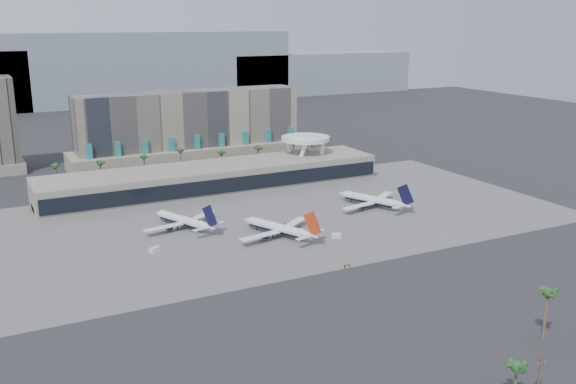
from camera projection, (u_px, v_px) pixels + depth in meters
name	position (u px, v px, depth m)	size (l,w,h in m)	color
ground	(325.00, 260.00, 225.07)	(900.00, 900.00, 0.00)	#232326
apron_pad	(260.00, 218.00, 272.38)	(260.00, 130.00, 0.06)	#5B5B59
mountain_ridge	(111.00, 74.00, 633.90)	(680.00, 60.00, 70.00)	gray
hotel	(190.00, 134.00, 375.14)	(140.00, 30.00, 42.00)	gray
terminal	(214.00, 176.00, 317.88)	(170.00, 32.50, 14.50)	#9D968A
saucer_structure	(306.00, 141.00, 344.17)	(26.00, 26.00, 21.89)	white
palm_row	(203.00, 154.00, 350.16)	(157.80, 2.80, 13.10)	brown
utility_pole	(539.00, 373.00, 139.66)	(3.20, 0.85, 12.00)	#4C3826
airliner_left	(184.00, 220.00, 258.89)	(34.07, 35.11, 12.86)	white
airliner_centre	(279.00, 228.00, 248.89)	(35.34, 36.39, 13.43)	white
airliner_right	(373.00, 200.00, 287.89)	(35.47, 36.52, 13.48)	white
service_vehicle_a	(155.00, 250.00, 232.55)	(3.91, 1.91, 1.91)	silver
service_vehicle_b	(336.00, 236.00, 247.64)	(3.68, 2.10, 1.89)	silver
taxiway_sign	(347.00, 266.00, 218.20)	(2.19, 0.48, 0.99)	black
near_palm_a	(516.00, 372.00, 140.45)	(6.00, 6.00, 9.80)	brown
near_palm_b	(547.00, 298.00, 165.28)	(6.00, 6.00, 15.14)	brown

